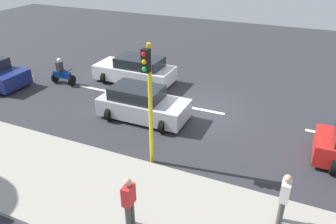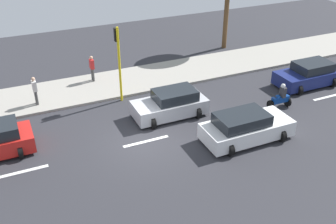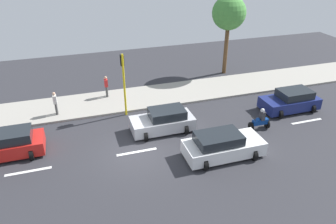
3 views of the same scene
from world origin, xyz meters
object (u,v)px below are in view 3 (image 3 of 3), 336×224
(car_red, at_px, (7,145))
(pedestrian_near_signal, at_px, (106,86))
(car_silver, at_px, (163,121))
(traffic_light_corner, at_px, (123,76))
(car_white, at_px, (222,145))
(pedestrian_by_tree, at_px, (55,102))
(motorcycle, at_px, (260,121))
(street_tree_south, at_px, (229,14))
(car_dark_blue, at_px, (290,101))

(car_red, relative_size, pedestrian_near_signal, 2.49)
(car_silver, bearing_deg, traffic_light_corner, 32.70)
(car_white, height_order, traffic_light_corner, traffic_light_corner)
(car_red, height_order, pedestrian_by_tree, pedestrian_by_tree)
(pedestrian_by_tree, relative_size, traffic_light_corner, 0.38)
(car_red, height_order, pedestrian_near_signal, pedestrian_near_signal)
(motorcycle, height_order, street_tree_south, street_tree_south)
(car_white, relative_size, pedestrian_by_tree, 2.70)
(motorcycle, relative_size, pedestrian_by_tree, 0.91)
(car_white, bearing_deg, car_red, 72.02)
(car_red, distance_m, traffic_light_corner, 8.29)
(car_red, relative_size, traffic_light_corner, 0.94)
(pedestrian_near_signal, xyz_separation_m, street_tree_south, (2.18, -11.26, 4.38))
(car_silver, distance_m, street_tree_south, 12.70)
(pedestrian_near_signal, height_order, traffic_light_corner, traffic_light_corner)
(car_silver, relative_size, motorcycle, 2.65)
(car_dark_blue, distance_m, street_tree_south, 9.55)
(traffic_light_corner, bearing_deg, car_dark_blue, -104.28)
(pedestrian_near_signal, bearing_deg, traffic_light_corner, -163.68)
(car_silver, relative_size, street_tree_south, 0.58)
(street_tree_south, bearing_deg, car_red, 114.52)
(street_tree_south, bearing_deg, pedestrian_near_signal, 100.97)
(car_white, xyz_separation_m, pedestrian_by_tree, (7.91, 9.00, 0.35))
(car_white, height_order, motorcycle, motorcycle)
(car_silver, height_order, motorcycle, motorcycle)
(car_white, distance_m, car_red, 12.35)
(car_white, relative_size, car_silver, 1.13)
(motorcycle, bearing_deg, pedestrian_near_signal, 48.71)
(car_red, xyz_separation_m, car_dark_blue, (-0.07, -19.07, 0.00))
(car_white, relative_size, motorcycle, 2.98)
(street_tree_south, bearing_deg, car_white, 153.06)
(car_white, distance_m, pedestrian_near_signal, 11.06)
(car_red, xyz_separation_m, traffic_light_corner, (2.88, -7.45, 2.22))
(motorcycle, distance_m, pedestrian_by_tree, 14.02)
(car_dark_blue, distance_m, pedestrian_near_signal, 13.89)
(pedestrian_near_signal, bearing_deg, pedestrian_by_tree, 115.88)
(car_red, height_order, street_tree_south, street_tree_south)
(pedestrian_by_tree, distance_m, traffic_light_corner, 5.20)
(car_red, distance_m, motorcycle, 15.55)
(pedestrian_by_tree, relative_size, street_tree_south, 0.24)
(car_dark_blue, relative_size, pedestrian_by_tree, 2.46)
(street_tree_south, bearing_deg, traffic_light_corner, 116.82)
(car_red, bearing_deg, traffic_light_corner, -68.84)
(pedestrian_near_signal, relative_size, street_tree_south, 0.24)
(pedestrian_by_tree, distance_m, street_tree_south, 16.20)
(car_red, relative_size, car_dark_blue, 1.01)
(car_silver, bearing_deg, car_dark_blue, -89.89)
(pedestrian_near_signal, distance_m, street_tree_south, 12.28)
(car_dark_blue, distance_m, traffic_light_corner, 12.19)
(car_dark_blue, xyz_separation_m, pedestrian_by_tree, (4.17, 16.32, 0.35))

